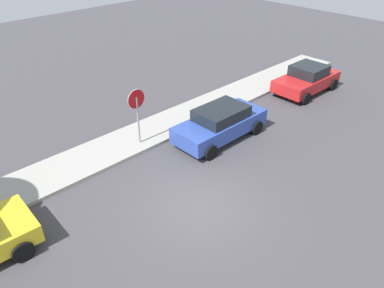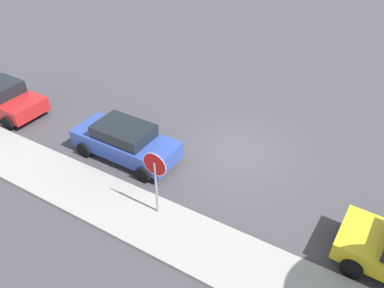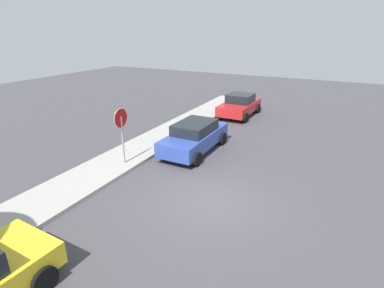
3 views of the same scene
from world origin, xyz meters
The scene contains 5 objects.
ground_plane centered at (0.00, 0.00, 0.00)m, with size 60.00×60.00×0.00m, color #423F44.
sidewalk_curb centered at (0.00, 5.00, 0.07)m, with size 32.00×2.19×0.14m, color #9E9B93.
stop_sign centered at (0.88, 4.51, 1.80)m, with size 0.85×0.08×2.59m.
parked_car_blue centered at (3.78, 2.54, 0.77)m, with size 4.36×1.98×1.48m.
parked_car_red centered at (10.93, 2.70, 0.74)m, with size 4.04×2.13×1.50m.
Camera 3 is at (-8.39, -3.58, 5.63)m, focal length 28.00 mm.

